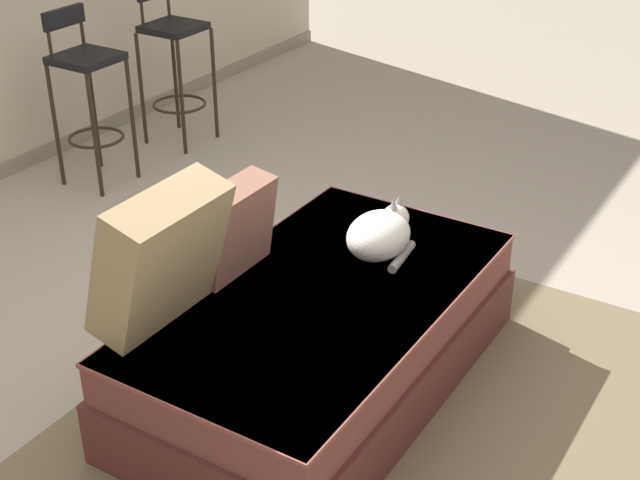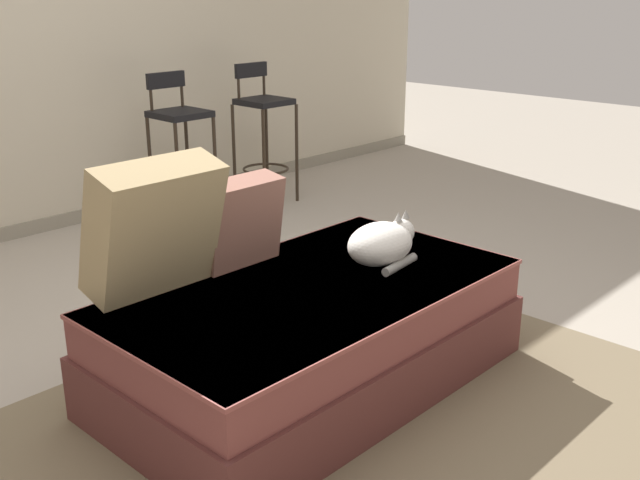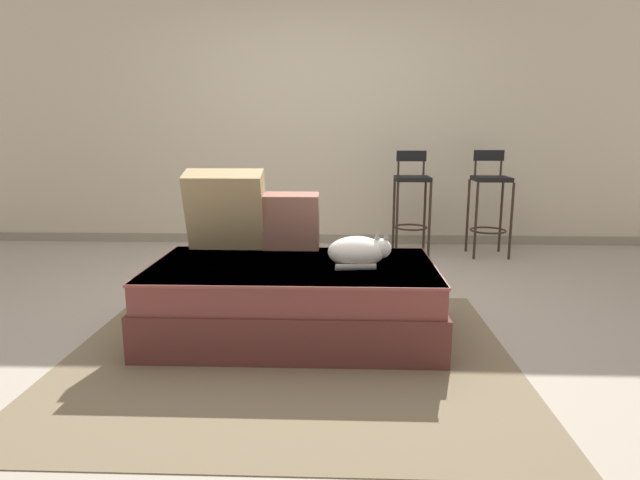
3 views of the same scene
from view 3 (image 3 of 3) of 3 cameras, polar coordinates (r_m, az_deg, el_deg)
ground_plane at (r=3.54m, az=-2.26°, el=-7.63°), size 16.00×16.00×0.00m
wall_back_panel at (r=5.59m, az=-0.59°, el=12.97°), size 8.00×0.10×2.60m
wall_baseboard_trim at (r=5.65m, az=-0.59°, el=0.15°), size 8.00×0.02×0.09m
area_rug at (r=2.89m, az=-3.34°, el=-12.12°), size 2.33×2.02×0.01m
couch at (r=3.10m, az=-2.86°, el=-6.30°), size 1.64×0.93×0.42m
throw_pillow_corner at (r=3.41m, az=-9.99°, el=3.22°), size 0.48×0.30×0.51m
throw_pillow_middle at (r=3.36m, az=-3.12°, el=2.00°), size 0.35×0.18×0.37m
cat at (r=2.97m, az=4.16°, el=-1.23°), size 0.37×0.28×0.20m
bar_stool_near_window at (r=5.11m, az=9.76°, el=4.86°), size 0.32×0.32×0.98m
bar_stool_by_doorway at (r=5.26m, az=17.65°, el=4.51°), size 0.34×0.34×0.99m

